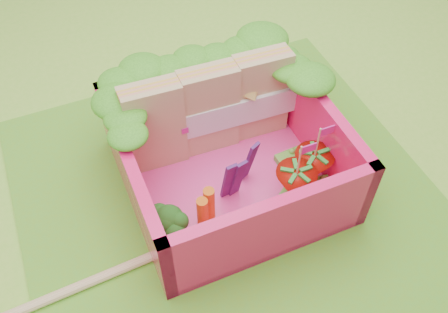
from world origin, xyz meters
TOP-DOWN VIEW (x-y plane):
  - ground at (0.00, 0.00)m, footprint 14.00×14.00m
  - placemat at (0.00, 0.00)m, footprint 2.60×2.60m
  - bento_floor at (0.05, 0.15)m, footprint 1.30×1.30m
  - bento_box at (0.05, 0.15)m, footprint 1.30×1.30m
  - lettuce_ruffle at (0.05, 0.60)m, footprint 1.43×0.77m
  - sandwich_stack at (0.06, 0.46)m, footprint 1.18×0.22m
  - broccoli at (-0.46, -0.17)m, footprint 0.32×0.32m
  - carrot_sticks at (-0.21, -0.13)m, footprint 0.13×0.11m
  - purple_wedges at (0.06, 0.00)m, footprint 0.25×0.13m
  - strawberry_left at (0.36, -0.18)m, footprint 0.25×0.25m
  - strawberry_right at (0.53, -0.09)m, footprint 0.25×0.25m
  - snap_peas at (0.46, -0.07)m, footprint 0.60×0.48m
  - chopsticks at (-1.12, -0.23)m, footprint 2.13×0.16m

SIDE VIEW (x-z plane):
  - ground at x=0.00m, z-range 0.00..0.00m
  - placemat at x=0.00m, z-range 0.00..0.03m
  - chopsticks at x=-1.12m, z-range 0.03..0.08m
  - bento_floor at x=0.05m, z-range 0.03..0.08m
  - snap_peas at x=0.46m, z-range 0.08..0.13m
  - strawberry_right at x=0.53m, z-range -0.03..0.46m
  - strawberry_left at x=0.36m, z-range -0.03..0.46m
  - carrot_sticks at x=-0.21m, z-range 0.08..0.36m
  - broccoli at x=-0.46m, z-range 0.13..0.40m
  - purple_wedges at x=0.06m, z-range 0.08..0.46m
  - bento_box at x=0.05m, z-range 0.03..0.58m
  - sandwich_stack at x=0.06m, z-range 0.07..0.73m
  - lettuce_ruffle at x=0.05m, z-range 0.58..0.69m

